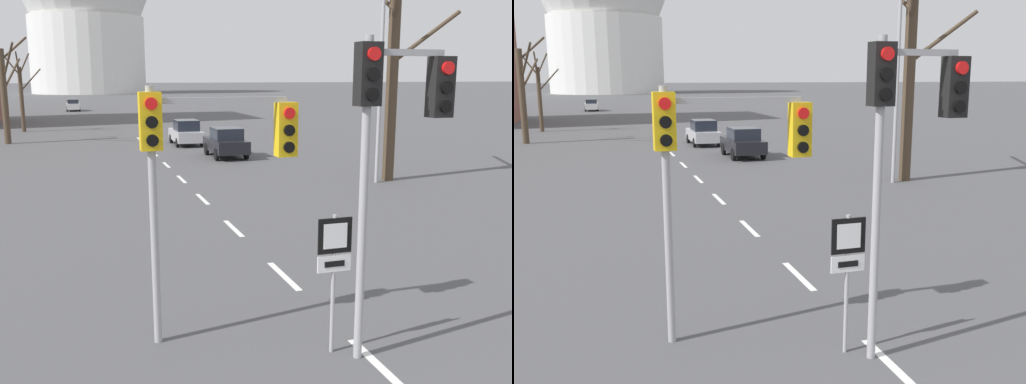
% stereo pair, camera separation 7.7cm
% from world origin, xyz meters
% --- Properties ---
extents(lane_stripe_0, '(0.16, 2.00, 0.01)m').
position_xyz_m(lane_stripe_0, '(0.00, 4.17, 0.00)').
color(lane_stripe_0, silver).
rests_on(lane_stripe_0, ground_plane).
extents(lane_stripe_1, '(0.16, 2.00, 0.01)m').
position_xyz_m(lane_stripe_1, '(0.00, 8.67, 0.00)').
color(lane_stripe_1, silver).
rests_on(lane_stripe_1, ground_plane).
extents(lane_stripe_2, '(0.16, 2.00, 0.01)m').
position_xyz_m(lane_stripe_2, '(0.00, 13.17, 0.00)').
color(lane_stripe_2, silver).
rests_on(lane_stripe_2, ground_plane).
extents(lane_stripe_3, '(0.16, 2.00, 0.01)m').
position_xyz_m(lane_stripe_3, '(0.00, 17.67, 0.00)').
color(lane_stripe_3, silver).
rests_on(lane_stripe_3, ground_plane).
extents(lane_stripe_4, '(0.16, 2.00, 0.01)m').
position_xyz_m(lane_stripe_4, '(0.00, 22.17, 0.00)').
color(lane_stripe_4, silver).
rests_on(lane_stripe_4, ground_plane).
extents(lane_stripe_5, '(0.16, 2.00, 0.01)m').
position_xyz_m(lane_stripe_5, '(0.00, 26.67, 0.00)').
color(lane_stripe_5, silver).
rests_on(lane_stripe_5, ground_plane).
extents(lane_stripe_6, '(0.16, 2.00, 0.01)m').
position_xyz_m(lane_stripe_6, '(0.00, 31.17, 0.00)').
color(lane_stripe_6, silver).
rests_on(lane_stripe_6, ground_plane).
extents(lane_stripe_7, '(0.16, 2.00, 0.01)m').
position_xyz_m(lane_stripe_7, '(0.00, 35.67, 0.00)').
color(lane_stripe_7, silver).
rests_on(lane_stripe_7, ground_plane).
extents(lane_stripe_8, '(0.16, 2.00, 0.01)m').
position_xyz_m(lane_stripe_8, '(0.00, 40.17, 0.00)').
color(lane_stripe_8, silver).
rests_on(lane_stripe_8, ground_plane).
extents(traffic_signal_centre_tall, '(1.66, 0.34, 5.25)m').
position_xyz_m(traffic_signal_centre_tall, '(0.25, 4.57, 3.97)').
color(traffic_signal_centre_tall, '#9E9EA3').
rests_on(traffic_signal_centre_tall, ground_plane).
extents(traffic_signal_near_left, '(2.74, 0.34, 4.49)m').
position_xyz_m(traffic_signal_near_left, '(-2.45, 6.15, 3.41)').
color(traffic_signal_near_left, '#9E9EA3').
rests_on(traffic_signal_near_left, ground_plane).
extents(route_sign_post, '(0.60, 0.08, 2.42)m').
position_xyz_m(route_sign_post, '(-0.53, 4.87, 1.65)').
color(route_sign_post, '#9E9EA3').
rests_on(route_sign_post, ground_plane).
extents(street_lamp_right, '(2.16, 0.36, 9.60)m').
position_xyz_m(street_lamp_right, '(7.78, 18.81, 5.78)').
color(street_lamp_right, '#9E9EA3').
rests_on(street_lamp_right, ground_plane).
extents(sedan_near_left, '(1.91, 4.07, 1.73)m').
position_xyz_m(sedan_near_left, '(3.79, 28.61, 0.87)').
color(sedan_near_left, black).
rests_on(sedan_near_left, ground_plane).
extents(sedan_near_right, '(1.83, 4.20, 1.72)m').
position_xyz_m(sedan_near_right, '(2.71, 35.30, 0.84)').
color(sedan_near_right, '#B7B7BC').
rests_on(sedan_near_right, ground_plane).
extents(sedan_mid_centre, '(1.75, 4.59, 1.58)m').
position_xyz_m(sedan_mid_centre, '(-4.60, 78.22, 0.80)').
color(sedan_mid_centre, silver).
rests_on(sedan_mid_centre, ground_plane).
extents(bare_tree_left_near, '(3.38, 4.29, 7.99)m').
position_xyz_m(bare_tree_left_near, '(-8.98, 39.62, 3.70)').
color(bare_tree_left_near, '#473828').
rests_on(bare_tree_left_near, ground_plane).
extents(bare_tree_right_near, '(4.71, 4.76, 10.41)m').
position_xyz_m(bare_tree_right_near, '(8.90, 19.22, 5.06)').
color(bare_tree_right_near, '#473828').
rests_on(bare_tree_right_near, ground_plane).
extents(bare_tree_left_far, '(3.04, 2.69, 6.64)m').
position_xyz_m(bare_tree_left_far, '(-8.64, 48.63, 3.22)').
color(bare_tree_left_far, '#473828').
rests_on(bare_tree_left_far, ground_plane).
extents(capitol_dome, '(33.57, 33.57, 47.42)m').
position_xyz_m(capitol_dome, '(0.00, 161.54, 23.10)').
color(capitol_dome, silver).
rests_on(capitol_dome, ground_plane).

